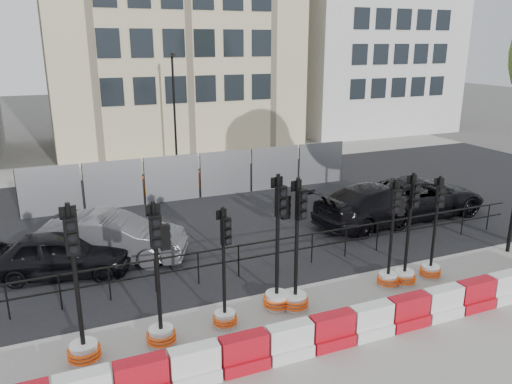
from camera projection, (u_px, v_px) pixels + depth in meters
name	position (u px, v px, depth m)	size (l,w,h in m)	color
ground	(295.00, 288.00, 13.84)	(120.00, 120.00, 0.00)	#51514C
sidewalk_near	(356.00, 345.00, 11.19)	(40.00, 6.00, 0.02)	gray
road	(215.00, 211.00, 20.00)	(40.00, 14.00, 0.03)	black
sidewalk_far	(164.00, 163.00, 27.94)	(40.00, 4.00, 0.02)	gray
building_cream	(166.00, 1.00, 31.37)	(15.00, 10.06, 18.00)	beige
building_white	(365.00, 22.00, 37.27)	(12.00, 9.06, 16.00)	silver
kerb_railing	(277.00, 249.00, 14.70)	(18.00, 0.04, 1.00)	black
heras_fencing	(184.00, 180.00, 22.01)	(14.33, 1.72, 2.00)	gray
lamp_post_far	(174.00, 108.00, 26.30)	(0.12, 0.56, 6.00)	black
barrier_row	(352.00, 327.00, 11.26)	(14.65, 0.50, 0.80)	red
traffic_signal_a	(82.00, 331.00, 10.42)	(0.70, 0.70, 3.56)	white
traffic_signal_b	(161.00, 313.00, 11.00)	(0.67, 0.67, 3.38)	white
traffic_signal_c	(225.00, 303.00, 11.79)	(0.59, 0.59, 3.01)	white
traffic_signal_d	(278.00, 278.00, 12.52)	(0.70, 0.70, 3.55)	white
traffic_signal_e	(296.00, 284.00, 12.51)	(0.69, 0.69, 3.48)	white
traffic_signal_f	(390.00, 262.00, 13.72)	(0.61, 0.61, 3.08)	white
traffic_signal_g	(406.00, 262.00, 13.85)	(0.64, 0.64, 3.24)	white
traffic_signal_h	(432.00, 257.00, 14.25)	(0.60, 0.60, 3.04)	white
car_a	(60.00, 254.00, 14.38)	(4.23, 2.58, 1.35)	black
car_b	(112.00, 238.00, 15.38)	(4.75, 3.28, 1.48)	#46464B
car_c	(378.00, 204.00, 18.51)	(5.53, 2.84, 1.53)	black
car_d	(418.00, 196.00, 19.49)	(5.45, 2.60, 1.50)	black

